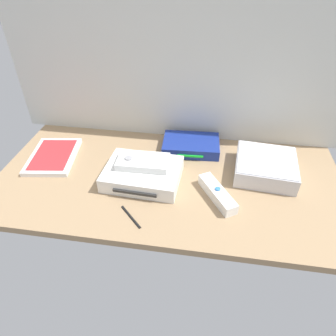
{
  "coord_description": "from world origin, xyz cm",
  "views": [
    {
      "loc": [
        10.22,
        -66.3,
        56.24
      ],
      "look_at": [
        0.0,
        0.0,
        4.0
      ],
      "focal_mm": 32.31,
      "sensor_mm": 36.0,
      "label": 1
    }
  ],
  "objects_px": {
    "mini_computer": "(265,166)",
    "game_case": "(53,156)",
    "stylus_pen": "(131,216)",
    "remote_classic_pad": "(143,163)",
    "remote_wand": "(217,194)",
    "game_console": "(143,174)",
    "network_router": "(191,145)"
  },
  "relations": [
    {
      "from": "game_console",
      "to": "remote_classic_pad",
      "type": "distance_m",
      "value": 0.03
    },
    {
      "from": "game_console",
      "to": "remote_wand",
      "type": "distance_m",
      "value": 0.22
    },
    {
      "from": "network_router",
      "to": "stylus_pen",
      "type": "distance_m",
      "value": 0.34
    },
    {
      "from": "network_router",
      "to": "stylus_pen",
      "type": "relative_size",
      "value": 2.07
    },
    {
      "from": "remote_wand",
      "to": "mini_computer",
      "type": "bearing_deg",
      "value": 11.15
    },
    {
      "from": "mini_computer",
      "to": "remote_classic_pad",
      "type": "bearing_deg",
      "value": -168.1
    },
    {
      "from": "remote_classic_pad",
      "to": "mini_computer",
      "type": "bearing_deg",
      "value": 10.67
    },
    {
      "from": "game_case",
      "to": "stylus_pen",
      "type": "bearing_deg",
      "value": -42.58
    },
    {
      "from": "mini_computer",
      "to": "remote_wand",
      "type": "xyz_separation_m",
      "value": [
        -0.14,
        -0.13,
        -0.01
      ]
    },
    {
      "from": "game_console",
      "to": "game_case",
      "type": "bearing_deg",
      "value": 171.56
    },
    {
      "from": "mini_computer",
      "to": "remote_classic_pad",
      "type": "xyz_separation_m",
      "value": [
        -0.35,
        -0.07,
        0.03
      ]
    },
    {
      "from": "stylus_pen",
      "to": "game_console",
      "type": "bearing_deg",
      "value": 90.38
    },
    {
      "from": "network_router",
      "to": "stylus_pen",
      "type": "height_order",
      "value": "network_router"
    },
    {
      "from": "remote_wand",
      "to": "network_router",
      "type": "bearing_deg",
      "value": 80.48
    },
    {
      "from": "game_console",
      "to": "stylus_pen",
      "type": "distance_m",
      "value": 0.15
    },
    {
      "from": "remote_classic_pad",
      "to": "stylus_pen",
      "type": "xyz_separation_m",
      "value": [
        0.0,
        -0.16,
        -0.05
      ]
    },
    {
      "from": "game_console",
      "to": "network_router",
      "type": "bearing_deg",
      "value": 58.34
    },
    {
      "from": "game_console",
      "to": "remote_wand",
      "type": "height_order",
      "value": "game_console"
    },
    {
      "from": "game_console",
      "to": "stylus_pen",
      "type": "xyz_separation_m",
      "value": [
        0.0,
        -0.15,
        -0.02
      ]
    },
    {
      "from": "remote_wand",
      "to": "stylus_pen",
      "type": "xyz_separation_m",
      "value": [
        -0.21,
        -0.1,
        -0.01
      ]
    },
    {
      "from": "game_case",
      "to": "remote_wand",
      "type": "relative_size",
      "value": 1.43
    },
    {
      "from": "remote_wand",
      "to": "remote_classic_pad",
      "type": "bearing_deg",
      "value": 134.02
    },
    {
      "from": "stylus_pen",
      "to": "mini_computer",
      "type": "bearing_deg",
      "value": 33.67
    },
    {
      "from": "game_case",
      "to": "remote_classic_pad",
      "type": "xyz_separation_m",
      "value": [
        0.3,
        -0.05,
        0.05
      ]
    },
    {
      "from": "mini_computer",
      "to": "game_case",
      "type": "distance_m",
      "value": 0.65
    },
    {
      "from": "game_case",
      "to": "remote_wand",
      "type": "xyz_separation_m",
      "value": [
        0.51,
        -0.1,
        0.01
      ]
    },
    {
      "from": "stylus_pen",
      "to": "remote_classic_pad",
      "type": "bearing_deg",
      "value": 90.73
    },
    {
      "from": "network_router",
      "to": "remote_wand",
      "type": "relative_size",
      "value": 1.29
    },
    {
      "from": "mini_computer",
      "to": "network_router",
      "type": "distance_m",
      "value": 0.24
    },
    {
      "from": "mini_computer",
      "to": "game_case",
      "type": "relative_size",
      "value": 0.89
    },
    {
      "from": "network_router",
      "to": "stylus_pen",
      "type": "xyz_separation_m",
      "value": [
        -0.12,
        -0.32,
        -0.01
      ]
    },
    {
      "from": "mini_computer",
      "to": "game_case",
      "type": "xyz_separation_m",
      "value": [
        -0.65,
        -0.02,
        -0.02
      ]
    }
  ]
}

